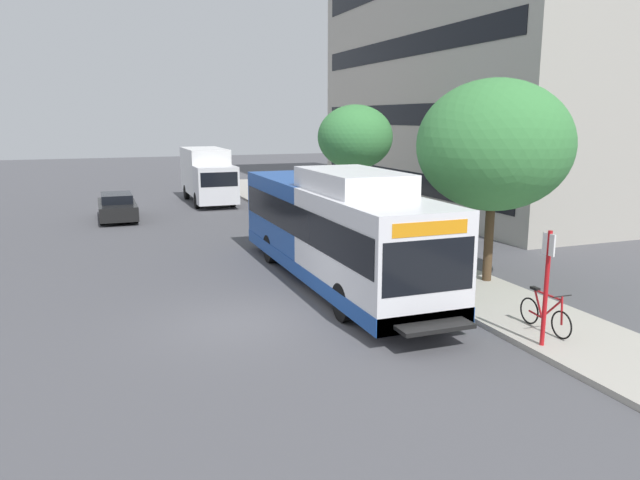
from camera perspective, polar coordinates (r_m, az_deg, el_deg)
name	(u,v)px	position (r m, az deg, el deg)	size (l,w,h in m)	color
ground_plane	(193,256)	(23.15, -11.94, -1.52)	(120.00, 120.00, 0.00)	#4C4C51
sidewalk_curb	(384,251)	(23.33, 6.07, -1.05)	(3.00, 56.00, 0.14)	#A8A399
transit_bus	(334,229)	(18.76, 1.33, 1.01)	(2.58, 12.25, 3.65)	white
bus_stop_sign_pole	(547,280)	(14.09, 20.64, -3.53)	(0.10, 0.36, 2.60)	red
bicycle_parked	(545,314)	(15.33, 20.52, -6.57)	(0.52, 1.76, 1.02)	black
street_tree_near_stop	(494,145)	(18.93, 16.15, 8.60)	(4.62, 4.62, 6.14)	#4C3823
street_tree_mid_block	(355,137)	(27.43, 3.34, 9.66)	(3.37, 3.37, 5.55)	#4C3823
parked_car_far_lane	(117,207)	(32.36, -18.63, 3.00)	(1.80, 4.50, 1.33)	black
box_truck_background	(207,174)	(37.45, -10.60, 6.16)	(2.32, 7.01, 3.25)	silver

